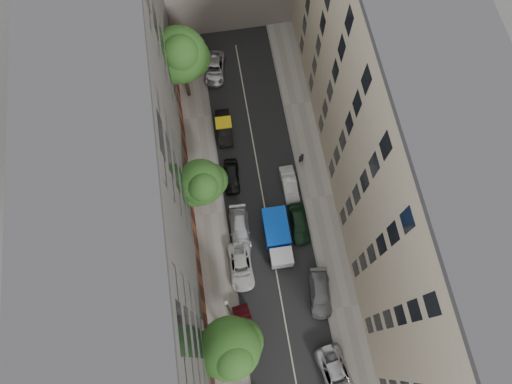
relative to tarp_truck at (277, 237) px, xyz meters
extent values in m
plane|color=#4C4C49|center=(-0.59, 3.75, -1.41)|extent=(120.00, 120.00, 0.00)
cube|color=black|center=(-0.59, 3.75, -1.40)|extent=(8.00, 44.00, 0.02)
cube|color=gray|center=(-6.09, 3.75, -1.33)|extent=(3.00, 44.00, 0.15)
cube|color=gray|center=(4.91, 3.75, -1.33)|extent=(3.00, 44.00, 0.15)
cube|color=#52504D|center=(-11.59, 3.75, 8.59)|extent=(8.00, 44.00, 20.00)
cube|color=#BFAD95|center=(10.41, 3.75, 8.59)|extent=(8.00, 44.00, 20.00)
cube|color=black|center=(0.00, -0.10, -0.84)|extent=(2.24, 5.55, 0.31)
cube|color=#B1B4B6|center=(0.00, -2.04, 0.07)|extent=(2.07, 1.67, 1.73)
cube|color=blue|center=(0.00, 0.82, 0.23)|extent=(2.31, 3.71, 1.84)
cylinder|color=black|center=(-0.97, -2.04, -0.98)|extent=(0.29, 0.86, 0.86)
cylinder|color=black|center=(0.97, -2.04, -0.98)|extent=(0.29, 0.86, 0.86)
cylinder|color=black|center=(-0.97, 1.53, -0.98)|extent=(0.29, 0.86, 0.86)
cylinder|color=black|center=(0.97, 1.53, -0.98)|extent=(0.29, 0.86, 0.86)
imported|color=#4F0F17|center=(-4.19, -7.65, -0.71)|extent=(2.09, 4.37, 1.38)
imported|color=silver|center=(-3.83, -2.09, -0.75)|extent=(2.24, 4.74, 1.31)
imported|color=#B4B4B9|center=(-3.39, 1.55, -0.72)|extent=(2.13, 4.81, 1.37)
imported|color=black|center=(-3.39, 7.15, -0.75)|extent=(1.82, 3.94, 1.31)
imported|color=black|center=(-3.39, 12.75, -0.70)|extent=(1.61, 4.30, 1.40)
imported|color=#BBBAC0|center=(-3.39, 20.35, -0.77)|extent=(2.86, 4.87, 1.27)
imported|color=#B4B3B8|center=(2.94, -12.89, -0.66)|extent=(3.28, 5.66, 1.48)
imported|color=slate|center=(3.01, -5.73, -0.74)|extent=(2.38, 4.79, 1.34)
imported|color=black|center=(2.37, 1.15, -0.69)|extent=(1.76, 4.25, 1.44)
imported|color=silver|center=(2.21, 5.35, -0.75)|extent=(1.47, 4.02, 1.32)
cylinder|color=#382619|center=(-5.65, -9.28, 0.06)|extent=(0.36, 0.36, 2.63)
cylinder|color=#382619|center=(-5.65, -9.28, 2.31)|extent=(0.24, 0.24, 1.88)
sphere|color=#27521B|center=(-5.65, -9.28, 4.15)|extent=(4.99, 4.99, 4.99)
sphere|color=#27521B|center=(-4.75, -8.88, 3.25)|extent=(3.74, 3.74, 3.74)
sphere|color=#27521B|center=(-6.35, -9.78, 3.63)|extent=(3.49, 3.49, 3.49)
sphere|color=#27521B|center=(-5.45, -10.08, 5.13)|extent=(3.24, 3.24, 3.24)
cylinder|color=#382619|center=(-6.25, 5.06, 0.02)|extent=(0.36, 0.36, 2.55)
cylinder|color=#382619|center=(-6.25, 5.06, 2.20)|extent=(0.24, 0.24, 1.82)
sphere|color=#27521B|center=(-6.25, 5.06, 3.98)|extent=(4.24, 4.24, 4.24)
sphere|color=#27521B|center=(-5.35, 5.46, 3.11)|extent=(3.18, 3.18, 3.18)
sphere|color=#27521B|center=(-6.95, 4.56, 3.48)|extent=(2.97, 2.97, 2.97)
sphere|color=#27521B|center=(-6.05, 4.26, 4.93)|extent=(2.76, 2.76, 2.76)
cylinder|color=#382619|center=(-6.59, 17.75, 0.42)|extent=(0.36, 0.36, 3.35)
cylinder|color=#382619|center=(-6.59, 17.75, 3.29)|extent=(0.24, 0.24, 2.39)
sphere|color=#27521B|center=(-6.59, 17.75, 5.64)|extent=(5.44, 5.44, 5.44)
sphere|color=#27521B|center=(-5.69, 18.15, 4.49)|extent=(4.08, 4.08, 4.08)
sphere|color=#27521B|center=(-7.29, 17.25, 4.97)|extent=(3.81, 3.81, 3.81)
sphere|color=#27521B|center=(-6.39, 16.95, 6.88)|extent=(3.54, 3.54, 3.54)
cylinder|color=#1A5C2B|center=(-5.47, -5.86, 1.61)|extent=(0.14, 0.14, 5.73)
sphere|color=silver|center=(-5.47, -5.86, 4.57)|extent=(0.36, 0.36, 0.36)
imported|color=black|center=(3.91, 7.87, -0.38)|extent=(0.74, 0.59, 1.76)
camera|label=1|loc=(-3.79, -10.64, 41.86)|focal=32.00mm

